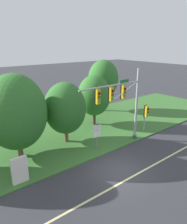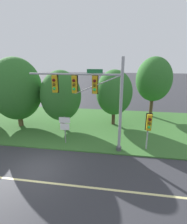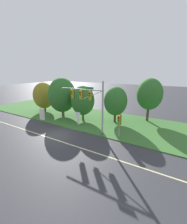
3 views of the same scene
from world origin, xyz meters
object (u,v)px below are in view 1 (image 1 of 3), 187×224
Objects in this scene: route_sign_post at (97,133)px; tree_mid_verge at (94,96)px; pedestrian_signal_near_kerb at (146,113)px; tree_left_of_mast at (16,112)px; info_kiosk at (20,170)px; tree_behind_signpost at (65,108)px; traffic_signal_mast at (122,99)px; tree_tall_centre at (103,79)px.

tree_mid_verge reaches higher than route_sign_post.
tree_left_of_mast is at bearing 165.16° from pedestrian_signal_near_kerb.
tree_left_of_mast reaches higher than info_kiosk.
pedestrian_signal_near_kerb reaches higher than info_kiosk.
tree_behind_signpost is 3.05× the size of info_kiosk.
route_sign_post is at bearing -126.81° from tree_mid_verge.
tree_behind_signpost reaches higher than route_sign_post.
tree_mid_verge reaches higher than pedestrian_signal_near_kerb.
traffic_signal_mast is 3.65× the size of info_kiosk.
route_sign_post is 7.02m from tree_left_of_mast.
tree_tall_centre is at bearing 29.74° from tree_behind_signpost.
traffic_signal_mast is 1.20× the size of tree_mid_verge.
route_sign_post is 7.27m from info_kiosk.
pedestrian_signal_near_kerb is at bearing 1.37° from info_kiosk.
pedestrian_signal_near_kerb is 9.10m from tree_tall_centre.
tree_left_of_mast is at bearing 152.23° from route_sign_post.
tree_left_of_mast is 14.99m from tree_tall_centre.
pedestrian_signal_near_kerb is 6.07m from tree_mid_verge.
info_kiosk is (-7.23, -0.53, -0.58)m from route_sign_post.
info_kiosk is (-1.37, -3.62, -2.92)m from tree_left_of_mast.
tree_left_of_mast is 9.80m from tree_mid_verge.
tree_left_of_mast reaches higher than traffic_signal_mast.
tree_left_of_mast is 3.67× the size of info_kiosk.
tree_left_of_mast is at bearing 155.85° from traffic_signal_mast.
tree_behind_signpost is (-1.28, 3.08, 1.81)m from route_sign_post.
tree_tall_centre is at bearing 21.01° from tree_left_of_mast.
traffic_signal_mast is 0.99× the size of tree_left_of_mast.
traffic_signal_mast is at bearing -174.73° from pedestrian_signal_near_kerb.
tree_tall_centre reaches higher than info_kiosk.
tree_behind_signpost is (4.57, -0.01, -0.52)m from tree_left_of_mast.
info_kiosk is (-9.57, 0.06, -3.46)m from traffic_signal_mast.
traffic_signal_mast is 3.76m from route_sign_post.
traffic_signal_mast is 3.00× the size of route_sign_post.
info_kiosk is at bearing -175.77° from route_sign_post.
info_kiosk is at bearing -110.77° from tree_left_of_mast.
pedestrian_signal_near_kerb is 0.42× the size of tree_tall_centre.
traffic_signal_mast reaches higher than tree_behind_signpost.
tree_behind_signpost is at bearing 31.29° from info_kiosk.
tree_left_of_mast is at bearing -158.99° from tree_tall_centre.
pedestrian_signal_near_kerb is 12.96m from tree_left_of_mast.
pedestrian_signal_near_kerb is 0.42× the size of tree_left_of_mast.
tree_mid_verge is at bearing 118.40° from pedestrian_signal_near_kerb.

